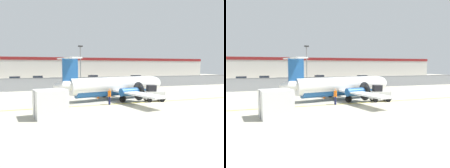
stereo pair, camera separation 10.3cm
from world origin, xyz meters
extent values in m
plane|color=#B2AD99|center=(0.00, 0.00, 0.00)|extent=(140.00, 140.00, 0.00)
cube|color=yellow|center=(0.00, 2.00, 0.00)|extent=(84.00, 0.20, 0.01)
cube|color=gray|center=(0.00, 18.00, 1.00)|extent=(98.00, 0.04, 2.00)
cylinder|color=slate|center=(0.00, 18.00, 2.05)|extent=(98.00, 0.10, 0.10)
cube|color=#38383A|center=(0.00, 29.50, 0.06)|extent=(98.00, 17.00, 0.12)
cube|color=beige|center=(0.00, 48.00, 3.25)|extent=(91.00, 8.00, 6.50)
cube|color=maroon|center=(0.00, 44.00, 6.10)|extent=(91.00, 0.20, 0.80)
cylinder|color=white|center=(-1.18, 5.01, 1.75)|extent=(11.27, 4.07, 1.90)
ellipsoid|color=white|center=(4.55, 6.17, 1.75)|extent=(2.87, 2.28, 1.80)
ellipsoid|color=white|center=(-6.90, 3.85, 1.95)|extent=(3.28, 1.65, 1.05)
cylinder|color=#1E5193|center=(-1.18, 5.01, 1.23)|extent=(10.07, 3.43, 1.48)
cube|color=white|center=(-1.08, 5.03, 1.18)|extent=(4.74, 16.00, 0.18)
cylinder|color=#1E5193|center=(-1.40, 7.62, 1.18)|extent=(2.33, 1.32, 0.90)
cone|color=black|center=(-0.27, 7.84, 1.18)|extent=(0.53, 0.52, 0.44)
cylinder|color=#262626|center=(-0.12, 7.87, 1.18)|extent=(0.46, 2.07, 2.10)
cylinder|color=#1E5193|center=(-0.37, 2.52, 1.18)|extent=(2.33, 1.32, 0.90)
cone|color=black|center=(0.76, 2.75, 1.18)|extent=(0.53, 0.52, 0.44)
cylinder|color=#262626|center=(0.91, 2.78, 1.18)|extent=(0.46, 2.07, 2.10)
cube|color=#1E5193|center=(-6.62, 3.91, 3.30)|extent=(1.70, 0.51, 3.10)
cube|color=white|center=(-6.76, 3.88, 4.85)|extent=(2.03, 4.92, 0.14)
cylinder|color=#59595B|center=(2.66, 5.79, 0.79)|extent=(0.16, 0.16, 0.97)
cylinder|color=black|center=(2.66, 5.79, 0.30)|extent=(0.63, 0.33, 0.60)
cylinder|color=#59595B|center=(-1.91, 7.11, 0.83)|extent=(0.16, 0.16, 0.90)
cylinder|color=black|center=(-1.91, 7.11, 0.38)|extent=(0.79, 0.37, 0.76)
cylinder|color=#59595B|center=(-1.03, 2.78, 0.83)|extent=(0.16, 0.16, 0.90)
cylinder|color=black|center=(-1.03, 2.78, 0.38)|extent=(0.79, 0.37, 0.76)
cube|color=silver|center=(2.62, 2.25, 0.73)|extent=(2.35, 1.44, 0.90)
cube|color=black|center=(2.27, 2.31, 1.53)|extent=(1.05, 1.13, 0.70)
cube|color=black|center=(3.75, 2.07, 0.43)|extent=(0.34, 1.11, 0.30)
cylinder|color=black|center=(3.46, 2.72, 0.28)|extent=(0.58, 0.27, 0.56)
cylinder|color=black|center=(3.26, 1.54, 0.28)|extent=(0.58, 0.27, 0.56)
cylinder|color=black|center=(1.98, 2.97, 0.28)|extent=(0.58, 0.27, 0.56)
cylinder|color=black|center=(1.78, 1.78, 0.28)|extent=(0.58, 0.27, 0.56)
cylinder|color=#191E4C|center=(-2.88, 1.98, 0.42)|extent=(0.17, 0.17, 0.85)
cylinder|color=#191E4C|center=(-2.90, 1.78, 0.42)|extent=(0.17, 0.17, 0.85)
cylinder|color=orange|center=(-2.89, 1.88, 1.15)|extent=(0.36, 0.36, 0.60)
cylinder|color=orange|center=(-2.88, 2.10, 1.18)|extent=(0.11, 0.11, 0.55)
cylinder|color=orange|center=(-2.90, 1.66, 1.18)|extent=(0.11, 0.11, 0.55)
sphere|color=tan|center=(-2.89, 1.88, 1.59)|extent=(0.22, 0.22, 0.22)
cube|color=silver|center=(-9.05, -1.96, 1.10)|extent=(2.70, 2.38, 2.20)
cube|color=#333338|center=(-9.05, -1.96, 1.10)|extent=(2.42, 0.49, 2.20)
cube|color=orange|center=(-2.83, 6.56, 0.02)|extent=(0.36, 0.36, 0.04)
cone|color=orange|center=(-2.83, 6.56, 0.34)|extent=(0.28, 0.28, 0.60)
cylinder|color=white|center=(-2.83, 6.56, 0.42)|extent=(0.17, 0.17, 0.08)
cube|color=orange|center=(3.17, 4.30, 0.02)|extent=(0.36, 0.36, 0.04)
cone|color=orange|center=(3.17, 4.30, 0.34)|extent=(0.28, 0.28, 0.60)
cylinder|color=white|center=(3.17, 4.30, 0.42)|extent=(0.17, 0.17, 0.08)
cube|color=#B28C19|center=(-14.87, 34.27, 0.74)|extent=(4.37, 2.17, 0.80)
cube|color=#262D38|center=(-14.73, 34.29, 1.42)|extent=(2.36, 1.80, 0.56)
cylinder|color=black|center=(-16.16, 33.22, 0.42)|extent=(0.62, 0.27, 0.60)
cylinder|color=black|center=(-16.37, 35.01, 0.42)|extent=(0.62, 0.27, 0.60)
cylinder|color=black|center=(-13.38, 33.54, 0.42)|extent=(0.62, 0.27, 0.60)
cylinder|color=black|center=(-13.59, 35.32, 0.42)|extent=(0.62, 0.27, 0.60)
cube|color=silver|center=(-9.61, 35.81, 0.74)|extent=(4.28, 1.91, 0.80)
cube|color=#262D38|center=(-9.76, 35.80, 1.42)|extent=(2.28, 1.67, 0.56)
cylinder|color=black|center=(-8.26, 36.78, 0.42)|extent=(0.61, 0.23, 0.60)
cylinder|color=black|center=(-8.16, 34.98, 0.42)|extent=(0.61, 0.23, 0.60)
cylinder|color=black|center=(-11.05, 36.63, 0.42)|extent=(0.61, 0.23, 0.60)
cylinder|color=black|center=(-10.96, 34.84, 0.42)|extent=(0.61, 0.23, 0.60)
cube|color=black|center=(-6.06, 26.18, 0.74)|extent=(4.30, 1.96, 0.80)
cube|color=#262D38|center=(-6.21, 26.17, 1.42)|extent=(2.29, 1.70, 0.56)
cylinder|color=black|center=(-4.72, 27.17, 0.42)|extent=(0.61, 0.24, 0.60)
cylinder|color=black|center=(-4.60, 25.37, 0.42)|extent=(0.61, 0.24, 0.60)
cylinder|color=black|center=(-7.51, 26.99, 0.42)|extent=(0.61, 0.24, 0.60)
cylinder|color=black|center=(-7.40, 25.19, 0.42)|extent=(0.61, 0.24, 0.60)
cube|color=#19662D|center=(0.86, 25.07, 0.74)|extent=(4.39, 2.26, 0.80)
cube|color=#262D38|center=(1.01, 25.05, 1.42)|extent=(2.39, 1.85, 0.56)
cylinder|color=black|center=(-0.65, 24.37, 0.42)|extent=(0.62, 0.28, 0.60)
cylinder|color=black|center=(-0.40, 26.16, 0.42)|extent=(0.62, 0.28, 0.60)
cylinder|color=black|center=(2.13, 23.99, 0.42)|extent=(0.62, 0.28, 0.60)
cylinder|color=black|center=(2.38, 25.77, 0.42)|extent=(0.62, 0.28, 0.60)
cube|color=red|center=(3.97, 35.58, 0.74)|extent=(4.26, 1.86, 0.80)
cube|color=#262D38|center=(3.82, 35.57, 1.42)|extent=(2.26, 1.64, 0.56)
cylinder|color=black|center=(5.34, 36.53, 0.42)|extent=(0.61, 0.22, 0.60)
cylinder|color=black|center=(5.41, 34.73, 0.42)|extent=(0.61, 0.22, 0.60)
cylinder|color=black|center=(2.54, 36.42, 0.42)|extent=(0.61, 0.22, 0.60)
cylinder|color=black|center=(2.61, 34.62, 0.42)|extent=(0.61, 0.22, 0.60)
cube|color=#B28C19|center=(8.75, 24.04, 0.74)|extent=(4.32, 2.01, 0.80)
cube|color=#262D38|center=(8.60, 24.05, 1.42)|extent=(2.31, 1.72, 0.56)
cylinder|color=black|center=(10.22, 24.84, 0.42)|extent=(0.61, 0.24, 0.60)
cylinder|color=black|center=(10.08, 23.04, 0.42)|extent=(0.61, 0.24, 0.60)
cylinder|color=black|center=(7.42, 25.05, 0.42)|extent=(0.61, 0.24, 0.60)
cylinder|color=black|center=(7.29, 23.25, 0.42)|extent=(0.61, 0.24, 0.60)
cube|color=silver|center=(13.73, 30.89, 0.74)|extent=(4.21, 1.72, 0.80)
cube|color=#262D38|center=(13.88, 30.90, 1.42)|extent=(2.21, 1.57, 0.56)
cylinder|color=black|center=(12.33, 29.99, 0.42)|extent=(0.60, 0.20, 0.60)
cylinder|color=black|center=(12.33, 31.79, 0.42)|extent=(0.60, 0.20, 0.60)
cylinder|color=black|center=(15.13, 30.00, 0.42)|extent=(0.60, 0.20, 0.60)
cylinder|color=black|center=(15.13, 31.80, 0.42)|extent=(0.60, 0.20, 0.60)
cylinder|color=slate|center=(-3.34, 15.10, 3.50)|extent=(0.16, 0.16, 7.00)
cube|color=#333333|center=(-3.34, 15.10, 7.15)|extent=(0.70, 0.30, 0.24)
camera|label=1|loc=(-10.03, -19.53, 4.04)|focal=35.00mm
camera|label=2|loc=(-9.94, -19.56, 4.04)|focal=35.00mm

